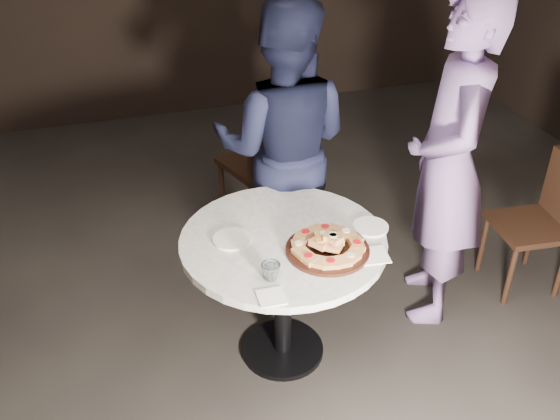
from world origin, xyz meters
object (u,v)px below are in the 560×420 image
chair_far (266,159)px  diner_teal (448,165)px  diner_navy (283,147)px  chair_right (545,216)px  focaccia_pile (329,244)px  water_glass (271,272)px  serving_board (327,250)px  table (283,261)px

chair_far → diner_teal: bearing=103.3°
diner_navy → chair_right: bearing=-178.4°
focaccia_pile → chair_far: (0.09, 1.36, -0.26)m
focaccia_pile → diner_teal: (0.78, 0.30, 0.13)m
chair_right → diner_teal: 0.83m
water_glass → diner_teal: diner_teal is taller
chair_far → diner_teal: 1.32m
serving_board → chair_far: bearing=86.2°
diner_navy → water_glass: bearing=93.7°
table → focaccia_pile: (0.17, -0.16, 0.18)m
chair_right → serving_board: bearing=-73.4°
serving_board → focaccia_pile: focaccia_pile is taller
serving_board → diner_navy: diner_navy is taller
table → diner_teal: size_ratio=0.66×
chair_right → diner_teal: diner_teal is taller
serving_board → diner_navy: size_ratio=0.23×
chair_right → diner_navy: size_ratio=0.49×
table → serving_board: serving_board is taller
diner_navy → chair_far: bearing=-69.9°
table → serving_board: (0.17, -0.16, 0.15)m
chair_far → chair_right: 1.75m
focaccia_pile → water_glass: (-0.31, -0.12, -0.00)m
table → diner_navy: bearing=72.7°
water_glass → chair_far: chair_far is taller
serving_board → chair_far: (0.09, 1.36, -0.22)m
water_glass → diner_navy: (0.37, 1.00, 0.07)m
table → chair_far: size_ratio=1.31×
serving_board → chair_right: size_ratio=0.47×
focaccia_pile → chair_far: 1.39m
serving_board → chair_far: chair_far is taller
table → chair_far: chair_far is taller
diner_navy → diner_teal: 0.93m
table → water_glass: size_ratio=14.14×
chair_right → diner_teal: bearing=-85.3°
table → water_glass: (-0.14, -0.28, 0.18)m
table → chair_right: bearing=4.5°
chair_far → chair_right: size_ratio=1.11×
chair_right → diner_teal: (-0.70, 0.01, 0.44)m
serving_board → focaccia_pile: size_ratio=1.11×
diner_teal → serving_board: bearing=-47.4°
chair_far → chair_right: (1.39, -1.07, -0.05)m
table → focaccia_pile: size_ratio=3.43×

